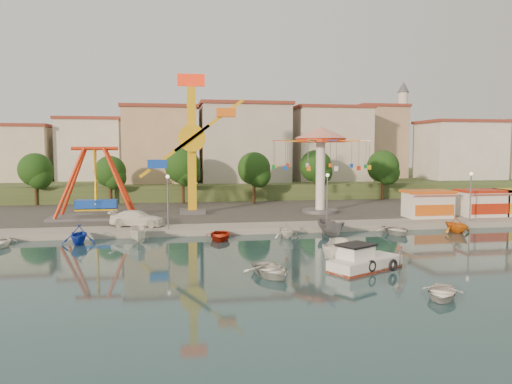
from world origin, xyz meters
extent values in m
plane|color=#15343C|center=(0.00, 0.00, 0.00)|extent=(200.00, 200.00, 0.00)
cube|color=#9E998E|center=(0.00, 62.00, 0.30)|extent=(200.00, 100.00, 0.60)
cube|color=#4C4944|center=(0.00, 30.00, 0.60)|extent=(90.00, 28.00, 0.01)
cube|color=#384C26|center=(0.00, 67.00, 1.50)|extent=(200.00, 60.00, 3.00)
cube|color=#59595E|center=(-15.93, 21.90, 0.75)|extent=(10.00, 5.00, 0.30)
cube|color=blue|center=(-15.93, 21.90, 2.20)|extent=(4.50, 1.40, 1.00)
cylinder|color=red|center=(-15.93, 21.90, 8.40)|extent=(5.00, 0.40, 0.40)
cube|color=#59595E|center=(-5.19, 24.24, 0.85)|extent=(3.00, 3.00, 0.50)
cube|color=yellow|center=(-5.19, 24.24, 8.10)|extent=(1.00, 1.00, 15.00)
cube|color=#FB2D0D|center=(-5.19, 24.24, 16.40)|extent=(3.20, 0.50, 1.40)
cylinder|color=yellow|center=(-5.19, 23.44, 9.60)|extent=(3.20, 0.50, 3.20)
cube|color=yellow|center=(-3.19, 23.24, 11.09)|extent=(8.23, 0.35, 6.26)
cube|color=orange|center=(-1.19, 23.24, 12.59)|extent=(2.20, 1.20, 1.00)
cylinder|color=#59595E|center=(10.19, 22.58, 0.80)|extent=(4.40, 4.40, 0.40)
cylinder|color=white|center=(10.19, 22.58, 5.10)|extent=(1.10, 1.10, 9.00)
cylinder|color=red|center=(10.19, 22.58, 9.40)|extent=(6.00, 6.00, 0.50)
cone|color=red|center=(10.19, 22.58, 10.30)|extent=(6.40, 6.40, 1.40)
cube|color=white|center=(20.99, 16.50, 2.00)|extent=(5.00, 3.00, 2.80)
cube|color=#D85A13|center=(20.99, 16.50, 3.55)|extent=(5.40, 3.40, 0.25)
cube|color=red|center=(20.99, 14.80, 3.20)|extent=(5.00, 0.77, 0.43)
cube|color=white|center=(27.75, 16.50, 2.00)|extent=(5.00, 3.00, 2.80)
cube|color=#A8230D|center=(27.75, 16.50, 3.55)|extent=(5.40, 3.40, 0.25)
cube|color=red|center=(27.75, 14.80, 3.20)|extent=(5.00, 0.77, 0.43)
cylinder|color=#59595E|center=(-8.00, 13.00, 3.10)|extent=(0.14, 0.14, 5.00)
cylinder|color=#59595E|center=(8.00, 13.00, 3.10)|extent=(0.14, 0.14, 5.00)
cylinder|color=#59595E|center=(24.00, 13.00, 3.10)|extent=(0.14, 0.14, 5.00)
cylinder|color=#382314|center=(-26.00, 36.98, 2.40)|extent=(0.44, 0.44, 3.60)
sphere|color=black|center=(-26.00, 36.98, 5.49)|extent=(4.60, 4.60, 4.60)
cylinder|color=#382314|center=(-16.00, 36.24, 2.30)|extent=(0.44, 0.44, 3.40)
sphere|color=black|center=(-16.00, 36.24, 5.22)|extent=(4.35, 4.35, 4.35)
cylinder|color=#382314|center=(-6.00, 35.81, 2.56)|extent=(0.44, 0.44, 3.92)
sphere|color=black|center=(-6.00, 35.81, 5.94)|extent=(5.02, 5.02, 5.02)
cylinder|color=#382314|center=(4.00, 34.36, 2.43)|extent=(0.44, 0.44, 3.66)
sphere|color=black|center=(4.00, 34.36, 5.58)|extent=(4.68, 4.68, 4.68)
cylinder|color=#382314|center=(14.00, 37.35, 2.50)|extent=(0.44, 0.44, 3.80)
sphere|color=black|center=(14.00, 37.35, 5.77)|extent=(4.86, 4.86, 4.86)
cylinder|color=#382314|center=(24.00, 35.54, 2.49)|extent=(0.44, 0.44, 3.77)
sphere|color=black|center=(24.00, 35.54, 5.73)|extent=(4.83, 4.83, 4.83)
cube|color=silver|center=(-21.33, 51.38, 7.32)|extent=(12.33, 9.01, 8.63)
cube|color=tan|center=(-8.19, 51.96, 8.62)|extent=(11.95, 9.28, 11.23)
cube|color=beige|center=(5.60, 48.80, 7.60)|extent=(12.59, 10.50, 9.20)
cube|color=beige|center=(19.07, 52.20, 7.62)|extent=(10.75, 9.23, 9.24)
cube|color=tan|center=(32.37, 50.33, 8.61)|extent=(12.77, 10.96, 11.21)
cube|color=silver|center=(44.15, 48.77, 9.18)|extent=(8.23, 8.98, 12.36)
cube|color=beige|center=(56.03, 53.70, 7.38)|extent=(11.59, 10.93, 8.76)
cylinder|color=silver|center=(36.00, 54.00, 11.00)|extent=(1.80, 1.80, 16.00)
cylinder|color=#59595E|center=(36.00, 54.00, 16.00)|extent=(2.80, 2.80, 0.30)
cone|color=#59595E|center=(36.00, 54.00, 20.00)|extent=(2.20, 2.20, 2.00)
cube|color=white|center=(5.51, -3.33, 0.34)|extent=(5.92, 4.55, 1.01)
cube|color=red|center=(5.51, -3.33, 0.09)|extent=(5.92, 4.55, 0.18)
cube|color=white|center=(4.84, -3.22, 1.17)|extent=(2.77, 2.55, 1.01)
cube|color=black|center=(4.84, -3.22, 1.73)|extent=(3.07, 2.85, 0.13)
torus|color=black|center=(5.51, -4.45, 0.50)|extent=(0.85, 0.60, 0.85)
torus|color=black|center=(7.07, -4.40, 0.50)|extent=(0.85, 0.60, 0.85)
imported|color=silver|center=(-1.29, -3.98, 0.41)|extent=(3.79, 4.60, 0.83)
imported|color=silver|center=(7.18, -10.38, 0.34)|extent=(3.82, 4.08, 0.69)
imported|color=white|center=(4.11, -1.32, 0.88)|extent=(3.71, 4.83, 1.77)
imported|color=white|center=(-11.07, 15.46, 1.39)|extent=(5.81, 3.52, 1.57)
imported|color=white|center=(-22.26, 9.80, 0.38)|extent=(3.53, 4.27, 0.77)
imported|color=#1533BB|center=(-15.75, 9.80, 0.87)|extent=(2.87, 3.32, 1.74)
imported|color=silver|center=(-10.68, 9.80, 0.72)|extent=(1.64, 3.80, 1.43)
imported|color=#AD220D|center=(-3.31, 9.80, 0.41)|extent=(3.34, 4.29, 0.82)
imported|color=silver|center=(2.97, 9.80, 0.75)|extent=(3.02, 3.31, 1.49)
imported|color=slate|center=(7.39, 9.80, 0.81)|extent=(2.29, 4.42, 1.63)
imported|color=silver|center=(14.03, 9.80, 0.43)|extent=(3.01, 4.20, 0.87)
imported|color=orange|center=(20.45, 9.80, 0.86)|extent=(3.30, 3.68, 1.73)
camera|label=1|loc=(-7.70, -35.55, 8.37)|focal=35.00mm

